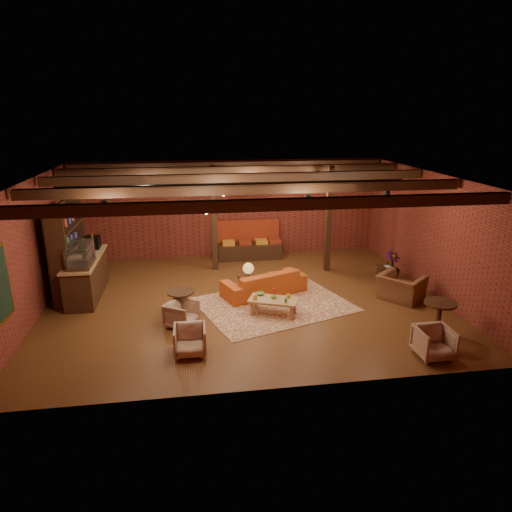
{
  "coord_description": "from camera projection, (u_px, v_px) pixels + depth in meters",
  "views": [
    {
      "loc": [
        -1.34,
        -10.89,
        4.72
      ],
      "look_at": [
        0.32,
        0.2,
        1.14
      ],
      "focal_mm": 32.0,
      "sensor_mm": 36.0,
      "label": 1
    }
  ],
  "objects": [
    {
      "name": "round_table_right",
      "position": [
        439.0,
        313.0,
        9.86
      ],
      "size": [
        0.68,
        0.68,
        0.8
      ],
      "color": "black",
      "rests_on": "floor"
    },
    {
      "name": "sofa",
      "position": [
        264.0,
        282.0,
        12.23
      ],
      "size": [
        2.43,
        1.66,
        0.66
      ],
      "primitive_type": "imported",
      "rotation": [
        0.0,
        0.0,
        3.52
      ],
      "color": "#AF4818",
      "rests_on": "floor"
    },
    {
      "name": "ceiling",
      "position": [
        244.0,
        177.0,
        10.91
      ],
      "size": [
        10.0,
        8.0,
        0.02
      ],
      "primitive_type": "cube",
      "color": "black",
      "rests_on": "wall_back"
    },
    {
      "name": "banquette",
      "position": [
        249.0,
        244.0,
        15.16
      ],
      "size": [
        2.1,
        0.7,
        1.0
      ],
      "primitive_type": null,
      "color": "maroon",
      "rests_on": "ground"
    },
    {
      "name": "wall_right",
      "position": [
        431.0,
        234.0,
        12.1
      ],
      "size": [
        0.02,
        8.0,
        3.2
      ],
      "primitive_type": "cube",
      "color": "maroon",
      "rests_on": "ground"
    },
    {
      "name": "plant_tall",
      "position": [
        394.0,
        238.0,
        12.94
      ],
      "size": [
        1.82,
        1.82,
        2.55
      ],
      "primitive_type": "imported",
      "rotation": [
        0.0,
        0.0,
        0.34
      ],
      "color": "#4C7F4C",
      "rests_on": "floor"
    },
    {
      "name": "rug",
      "position": [
        274.0,
        304.0,
        11.64
      ],
      "size": [
        4.29,
        3.76,
        0.01
      ],
      "primitive_type": "cube",
      "rotation": [
        0.0,
        0.0,
        0.33
      ],
      "color": "maroon",
      "rests_on": "floor"
    },
    {
      "name": "armchair_a",
      "position": [
        182.0,
        313.0,
        10.38
      ],
      "size": [
        0.83,
        0.85,
        0.65
      ],
      "primitive_type": "imported",
      "rotation": [
        0.0,
        0.0,
        1.02
      ],
      "color": "beige",
      "rests_on": "floor"
    },
    {
      "name": "armchair_b",
      "position": [
        190.0,
        339.0,
        9.19
      ],
      "size": [
        0.65,
        0.61,
        0.66
      ],
      "primitive_type": "imported",
      "rotation": [
        0.0,
        0.0,
        -0.01
      ],
      "color": "beige",
      "rests_on": "floor"
    },
    {
      "name": "armchair_right",
      "position": [
        402.0,
        283.0,
        11.8
      ],
      "size": [
        1.19,
        1.24,
        0.92
      ],
      "primitive_type": "imported",
      "rotation": [
        0.0,
        0.0,
        2.25
      ],
      "color": "brown",
      "rests_on": "floor"
    },
    {
      "name": "ceiling_beams",
      "position": [
        244.0,
        182.0,
        10.94
      ],
      "size": [
        9.8,
        6.4,
        0.22
      ],
      "primitive_type": null,
      "color": "black",
      "rests_on": "ceiling"
    },
    {
      "name": "ceiling_spotlights",
      "position": [
        244.0,
        191.0,
        11.01
      ],
      "size": [
        6.4,
        4.4,
        0.28
      ],
      "primitive_type": null,
      "color": "black",
      "rests_on": "ceiling"
    },
    {
      "name": "floor",
      "position": [
        245.0,
        300.0,
        11.88
      ],
      "size": [
        10.0,
        10.0,
        0.0
      ],
      "primitive_type": "plane",
      "color": "#3C230F",
      "rests_on": "ground"
    },
    {
      "name": "side_table_book",
      "position": [
        385.0,
        268.0,
        13.01
      ],
      "size": [
        0.5,
        0.5,
        0.49
      ],
      "rotation": [
        0.0,
        0.0,
        -0.21
      ],
      "color": "black",
      "rests_on": "floor"
    },
    {
      "name": "ceiling_pipe",
      "position": [
        237.0,
        182.0,
        12.52
      ],
      "size": [
        9.6,
        0.12,
        0.12
      ],
      "primitive_type": "cylinder",
      "rotation": [
        0.0,
        1.57,
        0.0
      ],
      "color": "black",
      "rests_on": "ceiling"
    },
    {
      "name": "service_sign",
      "position": [
        251.0,
        191.0,
        14.17
      ],
      "size": [
        0.86,
        0.06,
        0.3
      ],
      "primitive_type": "cube",
      "color": "#FF5719",
      "rests_on": "ceiling"
    },
    {
      "name": "side_table_lamp",
      "position": [
        248.0,
        271.0,
        11.98
      ],
      "size": [
        0.58,
        0.58,
        0.92
      ],
      "rotation": [
        0.0,
        0.0,
        0.39
      ],
      "color": "black",
      "rests_on": "floor"
    },
    {
      "name": "wall_left",
      "position": [
        33.0,
        250.0,
        10.69
      ],
      "size": [
        0.02,
        8.0,
        3.2
      ],
      "primitive_type": "cube",
      "color": "maroon",
      "rests_on": "ground"
    },
    {
      "name": "round_table_left",
      "position": [
        181.0,
        300.0,
        10.79
      ],
      "size": [
        0.64,
        0.64,
        0.66
      ],
      "color": "black",
      "rests_on": "floor"
    },
    {
      "name": "post_left",
      "position": [
        214.0,
        219.0,
        13.76
      ],
      "size": [
        0.16,
        0.16,
        3.2
      ],
      "primitive_type": "cube",
      "color": "black",
      "rests_on": "ground"
    },
    {
      "name": "wall_back",
      "position": [
        229.0,
        209.0,
        15.16
      ],
      "size": [
        10.0,
        0.02,
        3.2
      ],
      "primitive_type": "cube",
      "color": "maroon",
      "rests_on": "ground"
    },
    {
      "name": "service_counter",
      "position": [
        86.0,
        267.0,
        12.0
      ],
      "size": [
        0.8,
        2.5,
        1.6
      ],
      "primitive_type": null,
      "color": "black",
      "rests_on": "ground"
    },
    {
      "name": "plant_counter",
      "position": [
        89.0,
        249.0,
        12.07
      ],
      "size": [
        0.35,
        0.39,
        0.3
      ],
      "primitive_type": "imported",
      "color": "#337F33",
      "rests_on": "service_counter"
    },
    {
      "name": "coffee_table",
      "position": [
        273.0,
        301.0,
        10.98
      ],
      "size": [
        1.3,
        0.98,
        0.65
      ],
      "rotation": [
        0.0,
        0.0,
        -0.4
      ],
      "color": "#9F784A",
      "rests_on": "floor"
    },
    {
      "name": "armchair_far",
      "position": [
        434.0,
        341.0,
        9.07
      ],
      "size": [
        0.68,
        0.64,
        0.69
      ],
      "primitive_type": "imported",
      "rotation": [
        0.0,
        0.0,
        0.01
      ],
      "color": "beige",
      "rests_on": "floor"
    },
    {
      "name": "post_right",
      "position": [
        329.0,
        220.0,
        13.67
      ],
      "size": [
        0.16,
        0.16,
        3.2
      ],
      "primitive_type": "cube",
      "color": "black",
      "rests_on": "ground"
    },
    {
      "name": "wall_front",
      "position": [
        274.0,
        306.0,
        7.62
      ],
      "size": [
        10.0,
        0.02,
        3.2
      ],
      "primitive_type": "cube",
      "color": "maroon",
      "rests_on": "ground"
    },
    {
      "name": "shelving_hutch",
      "position": [
        69.0,
        252.0,
        11.92
      ],
      "size": [
        0.52,
        2.0,
        2.4
      ],
      "primitive_type": null,
      "color": "black",
      "rests_on": "ground"
    }
  ]
}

